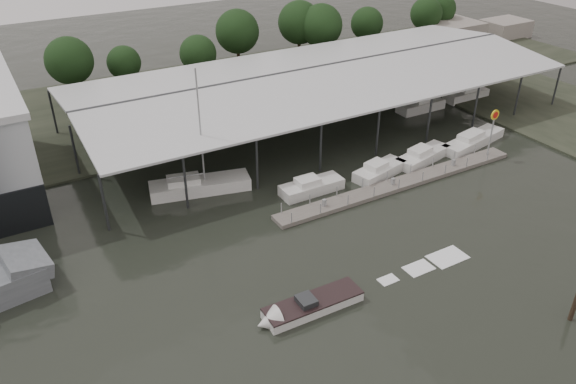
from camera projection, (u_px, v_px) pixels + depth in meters
ground at (330, 293)px, 41.50m from camera, size 200.00×200.00×0.00m
land_strip_far at (150, 108)px, 72.87m from camera, size 140.00×30.00×0.30m
covered_boat_shed at (320, 72)px, 66.72m from camera, size 58.24×24.00×6.96m
floating_dock at (400, 183)px, 55.37m from camera, size 28.00×2.00×1.40m
shell_fuel_sign at (493, 124)px, 58.68m from camera, size 1.10×0.18×5.55m
distant_commercial_buildings at (467, 32)px, 99.54m from camera, size 22.00×8.00×4.00m
white_sailboat at (198, 186)px, 54.11m from camera, size 9.92×4.77×12.43m
speedboat_underway at (305, 308)px, 39.52m from camera, size 19.05×2.63×2.00m
moored_cruiser_0 at (311, 187)px, 54.01m from camera, size 6.32×2.22×1.70m
moored_cruiser_1 at (379, 170)px, 56.87m from camera, size 6.44×3.53×1.70m
moored_cruiser_2 at (422, 156)px, 59.71m from camera, size 7.40×3.74×1.70m
moored_cruiser_3 at (473, 140)px, 63.07m from camera, size 9.62×4.03×1.70m
horizon_tree_line at (289, 30)px, 84.61m from camera, size 69.33×9.80×9.86m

